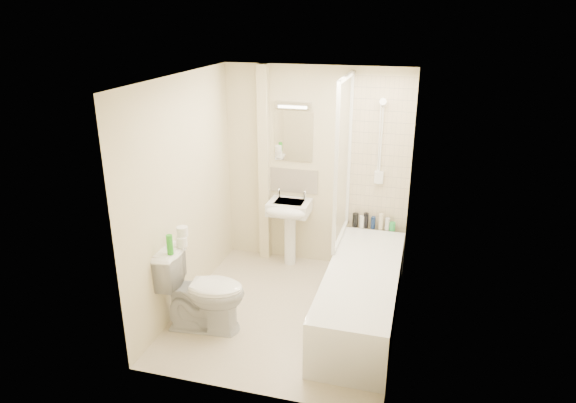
# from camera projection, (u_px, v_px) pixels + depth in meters

# --- Properties ---
(floor) EXTENTS (2.50, 2.50, 0.00)m
(floor) POSITION_uv_depth(u_px,v_px,m) (288.00, 312.00, 5.37)
(floor) COLOR beige
(floor) RESTS_ON ground
(wall_back) EXTENTS (2.20, 0.02, 2.40)m
(wall_back) POSITION_uv_depth(u_px,v_px,m) (316.00, 169.00, 6.08)
(wall_back) COLOR beige
(wall_back) RESTS_ON ground
(wall_left) EXTENTS (0.02, 2.50, 2.40)m
(wall_left) POSITION_uv_depth(u_px,v_px,m) (184.00, 195.00, 5.22)
(wall_left) COLOR beige
(wall_left) RESTS_ON ground
(wall_right) EXTENTS (0.02, 2.50, 2.40)m
(wall_right) POSITION_uv_depth(u_px,v_px,m) (404.00, 216.00, 4.67)
(wall_right) COLOR beige
(wall_right) RESTS_ON ground
(ceiling) EXTENTS (2.20, 2.50, 0.02)m
(ceiling) POSITION_uv_depth(u_px,v_px,m) (288.00, 78.00, 4.53)
(ceiling) COLOR white
(ceiling) RESTS_ON wall_back
(tile_back) EXTENTS (0.70, 0.01, 1.75)m
(tile_back) POSITION_uv_depth(u_px,v_px,m) (380.00, 155.00, 5.80)
(tile_back) COLOR beige
(tile_back) RESTS_ON wall_back
(tile_right) EXTENTS (0.01, 2.10, 1.75)m
(tile_right) POSITION_uv_depth(u_px,v_px,m) (405.00, 190.00, 4.66)
(tile_right) COLOR beige
(tile_right) RESTS_ON wall_right
(pipe_boxing) EXTENTS (0.12, 0.12, 2.40)m
(pipe_boxing) POSITION_uv_depth(u_px,v_px,m) (264.00, 166.00, 6.18)
(pipe_boxing) COLOR beige
(pipe_boxing) RESTS_ON ground
(splashback) EXTENTS (0.60, 0.02, 0.30)m
(splashback) POSITION_uv_depth(u_px,v_px,m) (294.00, 181.00, 6.19)
(splashback) COLOR beige
(splashback) RESTS_ON wall_back
(mirror) EXTENTS (0.46, 0.01, 0.60)m
(mirror) POSITION_uv_depth(u_px,v_px,m) (294.00, 136.00, 6.00)
(mirror) COLOR white
(mirror) RESTS_ON wall_back
(strip_light) EXTENTS (0.42, 0.07, 0.07)m
(strip_light) POSITION_uv_depth(u_px,v_px,m) (293.00, 105.00, 5.85)
(strip_light) COLOR silver
(strip_light) RESTS_ON wall_back
(bathtub) EXTENTS (0.70, 2.10, 0.55)m
(bathtub) POSITION_uv_depth(u_px,v_px,m) (361.00, 294.00, 5.14)
(bathtub) COLOR white
(bathtub) RESTS_ON ground
(shower_screen) EXTENTS (0.04, 0.92, 1.80)m
(shower_screen) POSITION_uv_depth(u_px,v_px,m) (343.00, 161.00, 5.48)
(shower_screen) COLOR white
(shower_screen) RESTS_ON bathtub
(shower_fixture) EXTENTS (0.10, 0.16, 0.99)m
(shower_fixture) POSITION_uv_depth(u_px,v_px,m) (381.00, 146.00, 5.72)
(shower_fixture) COLOR white
(shower_fixture) RESTS_ON wall_back
(pedestal_sink) EXTENTS (0.49, 0.46, 0.95)m
(pedestal_sink) POSITION_uv_depth(u_px,v_px,m) (289.00, 215.00, 6.12)
(pedestal_sink) COLOR white
(pedestal_sink) RESTS_ON ground
(bottle_black_a) EXTENTS (0.07, 0.07, 0.17)m
(bottle_black_a) POSITION_uv_depth(u_px,v_px,m) (355.00, 220.00, 6.07)
(bottle_black_a) COLOR black
(bottle_black_a) RESTS_ON bathtub
(bottle_white_a) EXTENTS (0.06, 0.06, 0.14)m
(bottle_white_a) POSITION_uv_depth(u_px,v_px,m) (362.00, 222.00, 6.05)
(bottle_white_a) COLOR white
(bottle_white_a) RESTS_ON bathtub
(bottle_black_b) EXTENTS (0.06, 0.06, 0.18)m
(bottle_black_b) POSITION_uv_depth(u_px,v_px,m) (366.00, 220.00, 6.03)
(bottle_black_b) COLOR black
(bottle_black_b) RESTS_ON bathtub
(bottle_blue) EXTENTS (0.05, 0.05, 0.15)m
(bottle_blue) POSITION_uv_depth(u_px,v_px,m) (373.00, 223.00, 6.02)
(bottle_blue) COLOR #122550
(bottle_blue) RESTS_ON bathtub
(bottle_cream) EXTENTS (0.06, 0.06, 0.19)m
(bottle_cream) POSITION_uv_depth(u_px,v_px,m) (381.00, 222.00, 5.99)
(bottle_cream) COLOR beige
(bottle_cream) RESTS_ON bathtub
(bottle_white_b) EXTENTS (0.05, 0.05, 0.15)m
(bottle_white_b) POSITION_uv_depth(u_px,v_px,m) (387.00, 224.00, 5.98)
(bottle_white_b) COLOR silver
(bottle_white_b) RESTS_ON bathtub
(bottle_green) EXTENTS (0.07, 0.07, 0.10)m
(bottle_green) POSITION_uv_depth(u_px,v_px,m) (392.00, 226.00, 5.97)
(bottle_green) COLOR green
(bottle_green) RESTS_ON bathtub
(toilet) EXTENTS (0.63, 0.91, 0.83)m
(toilet) POSITION_uv_depth(u_px,v_px,m) (203.00, 290.00, 4.97)
(toilet) COLOR white
(toilet) RESTS_ON ground
(toilet_roll_lower) EXTENTS (0.10, 0.10, 0.10)m
(toilet_roll_lower) POSITION_uv_depth(u_px,v_px,m) (182.00, 242.00, 4.91)
(toilet_roll_lower) COLOR white
(toilet_roll_lower) RESTS_ON toilet
(toilet_roll_upper) EXTENTS (0.11, 0.11, 0.09)m
(toilet_roll_upper) POSITION_uv_depth(u_px,v_px,m) (182.00, 231.00, 4.90)
(toilet_roll_upper) COLOR white
(toilet_roll_upper) RESTS_ON toilet_roll_lower
(green_bottle) EXTENTS (0.06, 0.06, 0.19)m
(green_bottle) POSITION_uv_depth(u_px,v_px,m) (170.00, 245.00, 4.74)
(green_bottle) COLOR green
(green_bottle) RESTS_ON toilet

